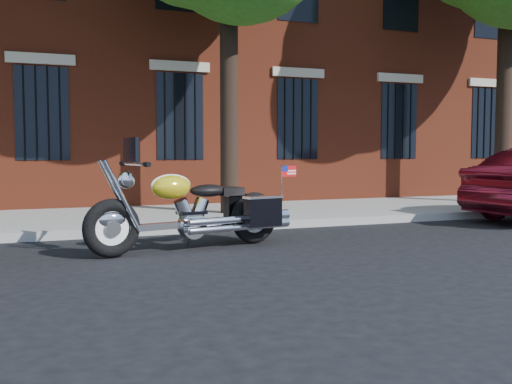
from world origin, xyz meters
name	(u,v)px	position (x,y,z in m)	size (l,w,h in m)	color
ground	(257,243)	(0.00, 0.00, 0.00)	(120.00, 120.00, 0.00)	black
curb	(229,227)	(0.00, 1.38, 0.07)	(40.00, 0.16, 0.15)	gray
sidewalk	(201,215)	(0.00, 3.26, 0.07)	(40.00, 3.60, 0.15)	gray
building	(142,2)	(0.00, 10.06, 6.00)	(26.00, 10.08, 12.00)	maroon
motorcycle	(198,212)	(-0.99, -0.26, 0.53)	(3.11, 1.26, 1.56)	black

